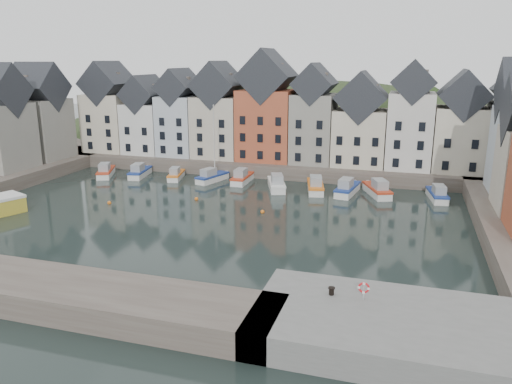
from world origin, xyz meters
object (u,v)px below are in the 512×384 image
at_px(boat_d, 212,177).
at_px(life_ring_post, 364,288).
at_px(mooring_bollard, 332,291).
at_px(boat_a, 106,172).

relative_size(boat_d, life_ring_post, 9.06).
xyz_separation_m(boat_d, life_ring_post, (25.97, -36.56, 2.10)).
bearing_deg(mooring_bollard, boat_d, 123.09).
xyz_separation_m(boat_d, mooring_bollard, (23.75, -36.45, 1.55)).
distance_m(boat_a, boat_d, 17.55).
distance_m(boat_d, mooring_bollard, 43.54).
height_order(boat_a, mooring_bollard, mooring_bollard).
height_order(boat_d, life_ring_post, boat_d).
distance_m(boat_a, life_ring_post, 55.81).
relative_size(boat_a, boat_d, 0.57).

